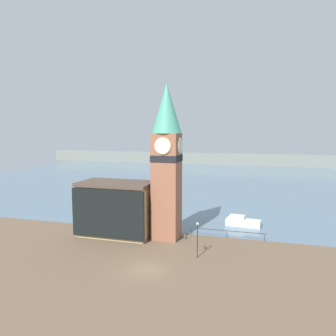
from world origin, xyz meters
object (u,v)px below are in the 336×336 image
(clock_tower, at_px, (167,158))
(mooring_bollard_near, at_px, (204,246))
(mooring_bollard_far, at_px, (185,236))
(boat_near, at_px, (242,222))
(lamp_post, at_px, (197,233))
(pier_building, at_px, (116,208))

(clock_tower, distance_m, mooring_bollard_near, 12.86)
(clock_tower, relative_size, mooring_bollard_far, 30.93)
(boat_near, xyz_separation_m, mooring_bollard_far, (-7.34, -8.74, -0.29))
(mooring_bollard_far, relative_size, lamp_post, 0.16)
(clock_tower, bearing_deg, pier_building, -174.57)
(mooring_bollard_far, height_order, lamp_post, lamp_post)
(mooring_bollard_far, bearing_deg, clock_tower, -175.54)
(clock_tower, bearing_deg, boat_near, 42.01)
(pier_building, distance_m, boat_near, 20.12)
(pier_building, height_order, mooring_bollard_near, pier_building)
(clock_tower, distance_m, pier_building, 10.58)
(boat_near, distance_m, mooring_bollard_far, 11.42)
(clock_tower, xyz_separation_m, mooring_bollard_far, (2.59, 0.20, -11.06))
(boat_near, bearing_deg, mooring_bollard_far, -123.83)
(lamp_post, bearing_deg, mooring_bollard_near, 83.85)
(boat_near, height_order, lamp_post, lamp_post)
(boat_near, bearing_deg, pier_building, -144.74)
(boat_near, bearing_deg, clock_tower, -131.80)
(mooring_bollard_near, height_order, mooring_bollard_far, mooring_bollard_near)
(mooring_bollard_near, height_order, lamp_post, lamp_post)
(clock_tower, relative_size, mooring_bollard_near, 28.80)
(boat_near, xyz_separation_m, lamp_post, (-4.34, -14.92, 2.32))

